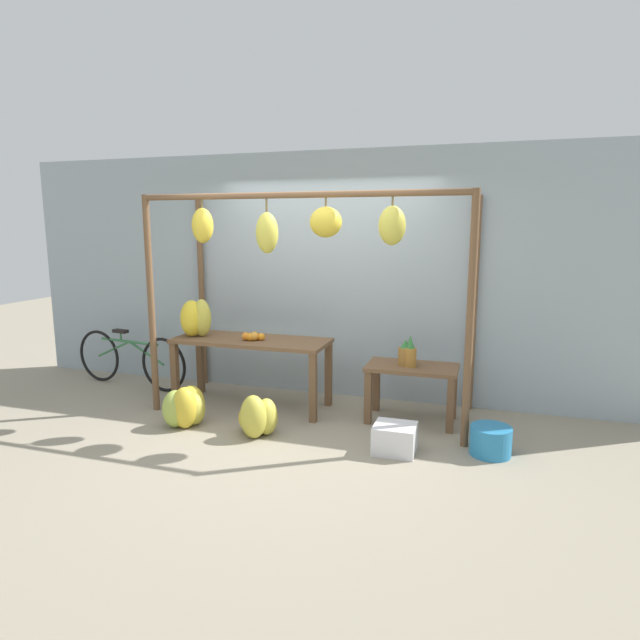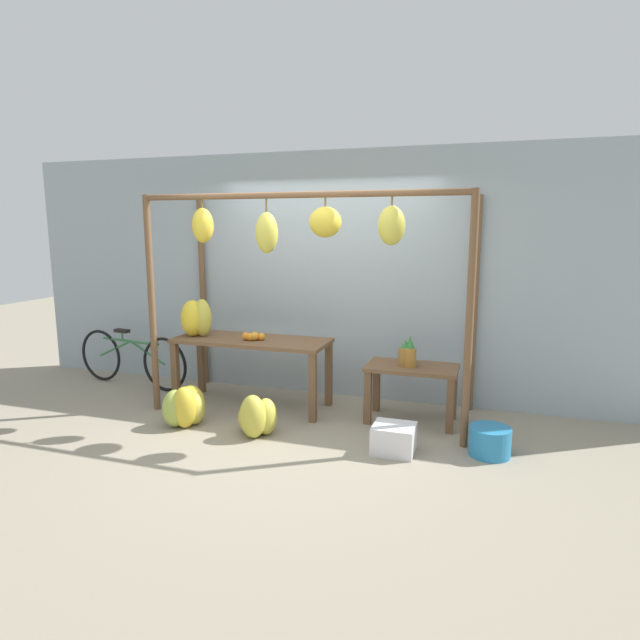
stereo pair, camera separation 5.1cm
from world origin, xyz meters
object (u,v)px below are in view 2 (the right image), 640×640
(pineapple_cluster, at_px, (408,354))
(banana_pile_ground_left, at_px, (186,406))
(parked_bicycle, at_px, (131,358))
(blue_bucket, at_px, (490,441))
(fruit_crate_white, at_px, (394,439))
(banana_pile_on_table, at_px, (196,318))
(banana_pile_ground_right, at_px, (257,417))
(orange_pile, at_px, (254,336))

(pineapple_cluster, height_order, banana_pile_ground_left, pineapple_cluster)
(banana_pile_ground_left, bearing_deg, parked_bicycle, 144.87)
(banana_pile_ground_left, bearing_deg, blue_bucket, 3.61)
(fruit_crate_white, xyz_separation_m, parked_bicycle, (-3.47, 0.98, 0.22))
(pineapple_cluster, bearing_deg, fruit_crate_white, -89.03)
(fruit_crate_white, distance_m, parked_bicycle, 3.61)
(banana_pile_on_table, xyz_separation_m, banana_pile_ground_right, (1.03, -0.68, -0.79))
(banana_pile_on_table, xyz_separation_m, pineapple_cluster, (2.34, 0.10, -0.26))
(blue_bucket, bearing_deg, banana_pile_ground_left, -176.39)
(banana_pile_on_table, bearing_deg, pineapple_cluster, 2.49)
(pineapple_cluster, bearing_deg, blue_bucket, -35.61)
(pineapple_cluster, bearing_deg, banana_pile_ground_right, -149.07)
(blue_bucket, bearing_deg, fruit_crate_white, -166.14)
(banana_pile_ground_right, bearing_deg, banana_pile_ground_left, 179.00)
(banana_pile_ground_left, bearing_deg, banana_pile_ground_right, -1.00)
(banana_pile_ground_left, relative_size, banana_pile_ground_right, 1.00)
(banana_pile_on_table, relative_size, banana_pile_ground_left, 0.87)
(pineapple_cluster, relative_size, banana_pile_ground_left, 0.67)
(banana_pile_on_table, relative_size, blue_bucket, 1.17)
(banana_pile_on_table, relative_size, fruit_crate_white, 1.14)
(orange_pile, xyz_separation_m, pineapple_cluster, (1.64, 0.10, -0.09))
(banana_pile_ground_right, bearing_deg, orange_pile, 116.23)
(blue_bucket, bearing_deg, parked_bicycle, 169.70)
(orange_pile, distance_m, pineapple_cluster, 1.65)
(banana_pile_on_table, height_order, banana_pile_ground_right, banana_pile_on_table)
(fruit_crate_white, bearing_deg, parked_bicycle, 164.29)
(parked_bicycle, bearing_deg, fruit_crate_white, -15.71)
(banana_pile_ground_right, bearing_deg, fruit_crate_white, -0.06)
(pineapple_cluster, distance_m, banana_pile_ground_left, 2.29)
(banana_pile_ground_right, distance_m, blue_bucket, 2.13)
(blue_bucket, bearing_deg, banana_pile_on_table, 171.28)
(fruit_crate_white, bearing_deg, banana_pile_ground_left, 179.59)
(banana_pile_ground_left, distance_m, blue_bucket, 2.91)
(banana_pile_on_table, bearing_deg, fruit_crate_white, -16.20)
(banana_pile_ground_right, height_order, fruit_crate_white, banana_pile_ground_right)
(orange_pile, distance_m, fruit_crate_white, 1.92)
(pineapple_cluster, bearing_deg, parked_bicycle, 176.84)
(pineapple_cluster, distance_m, fruit_crate_white, 0.98)
(pineapple_cluster, relative_size, parked_bicycle, 0.19)
(banana_pile_on_table, xyz_separation_m, fruit_crate_white, (2.35, -0.68, -0.84))
(banana_pile_on_table, bearing_deg, parked_bicycle, 165.34)
(orange_pile, xyz_separation_m, blue_bucket, (2.46, -0.49, -0.67))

